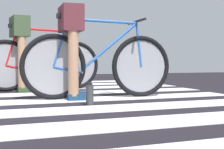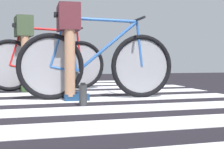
% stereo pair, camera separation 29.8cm
% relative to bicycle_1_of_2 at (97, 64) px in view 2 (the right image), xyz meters
% --- Properties ---
extents(ground, '(18.00, 14.00, 0.02)m').
position_rel_bicycle_1_of_2_xyz_m(ground, '(-0.92, -0.14, -0.40)').
color(ground, black).
extents(crosswalk_markings, '(5.45, 6.49, 0.00)m').
position_rel_bicycle_1_of_2_xyz_m(crosswalk_markings, '(-0.92, -0.05, -0.38)').
color(crosswalk_markings, silver).
rests_on(crosswalk_markings, ground).
extents(bicycle_1_of_2, '(1.74, 0.52, 0.93)m').
position_rel_bicycle_1_of_2_xyz_m(bicycle_1_of_2, '(0.00, 0.00, 0.00)').
color(bicycle_1_of_2, black).
rests_on(bicycle_1_of_2, ground).
extents(cyclist_1_of_2, '(0.33, 0.42, 1.02)m').
position_rel_bicycle_1_of_2_xyz_m(cyclist_1_of_2, '(-0.31, 0.02, 0.27)').
color(cyclist_1_of_2, '#A87A5B').
rests_on(cyclist_1_of_2, ground).
extents(bicycle_2_of_2, '(1.73, 0.52, 0.93)m').
position_rel_bicycle_1_of_2_xyz_m(bicycle_2_of_2, '(-0.42, 1.30, 0.00)').
color(bicycle_2_of_2, black).
rests_on(bicycle_2_of_2, ground).
extents(cyclist_2_of_2, '(0.35, 0.43, 1.04)m').
position_rel_bicycle_1_of_2_xyz_m(cyclist_2_of_2, '(-0.73, 1.27, 0.29)').
color(cyclist_2_of_2, '#A87A5B').
rests_on(cyclist_2_of_2, ground).
extents(water_bottle, '(0.07, 0.07, 0.22)m').
position_rel_bicycle_1_of_2_xyz_m(water_bottle, '(-0.27, -0.55, -0.28)').
color(water_bottle, '#2C2D2F').
rests_on(water_bottle, ground).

